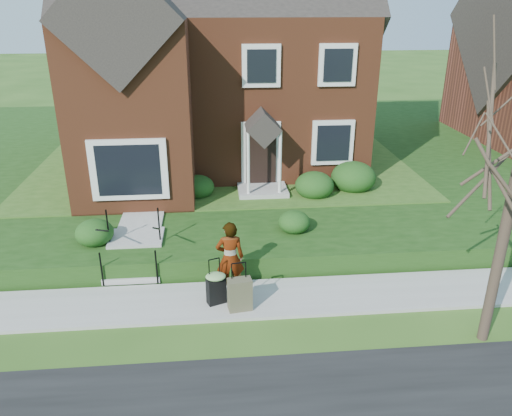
{
  "coord_description": "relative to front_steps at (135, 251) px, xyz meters",
  "views": [
    {
      "loc": [
        -0.42,
        -9.87,
        6.5
      ],
      "look_at": [
        0.67,
        2.0,
        1.5
      ],
      "focal_mm": 35.0,
      "sensor_mm": 36.0,
      "label": 1
    }
  ],
  "objects": [
    {
      "name": "ground",
      "position": [
        2.5,
        -1.84,
        -0.47
      ],
      "size": [
        120.0,
        120.0,
        0.0
      ],
      "primitive_type": "plane",
      "color": "#2D5119",
      "rests_on": "ground"
    },
    {
      "name": "suitcase_olive",
      "position": [
        2.59,
        -2.27,
        -0.01
      ],
      "size": [
        0.56,
        0.37,
        1.14
      ],
      "rotation": [
        0.0,
        0.0,
        0.14
      ],
      "color": "brown",
      "rests_on": "sidewalk"
    },
    {
      "name": "terrace",
      "position": [
        6.5,
        9.06,
        -0.17
      ],
      "size": [
        44.0,
        20.0,
        0.6
      ],
      "primitive_type": "cube",
      "color": "#18380F",
      "rests_on": "ground"
    },
    {
      "name": "walkway",
      "position": [
        0.0,
        3.16,
        0.16
      ],
      "size": [
        1.2,
        6.0,
        0.06
      ],
      "primitive_type": "cube",
      "color": "#9E9B93",
      "rests_on": "terrace"
    },
    {
      "name": "front_steps",
      "position": [
        0.0,
        0.0,
        0.0
      ],
      "size": [
        1.4,
        2.02,
        1.5
      ],
      "color": "#9E9B93",
      "rests_on": "ground"
    },
    {
      "name": "foundation_shrubs",
      "position": [
        3.08,
        3.06,
        0.57
      ],
      "size": [
        9.65,
        4.55,
        1.04
      ],
      "color": "#123810",
      "rests_on": "terrace"
    },
    {
      "name": "sidewalk",
      "position": [
        2.5,
        -1.84,
        -0.43
      ],
      "size": [
        60.0,
        1.6,
        0.08
      ],
      "primitive_type": "cube",
      "color": "#9E9B93",
      "rests_on": "ground"
    },
    {
      "name": "suitcase_black",
      "position": [
        2.07,
        -1.97,
        0.04
      ],
      "size": [
        0.56,
        0.52,
        1.11
      ],
      "rotation": [
        0.0,
        0.0,
        0.37
      ],
      "color": "black",
      "rests_on": "sidewalk"
    },
    {
      "name": "main_house",
      "position": [
        2.29,
        7.76,
        4.79
      ],
      "size": [
        10.4,
        10.2,
        9.4
      ],
      "color": "brown",
      "rests_on": "terrace"
    },
    {
      "name": "woman",
      "position": [
        2.41,
        -1.52,
        0.51
      ],
      "size": [
        0.67,
        0.45,
        1.8
      ],
      "primitive_type": "imported",
      "rotation": [
        0.0,
        0.0,
        3.17
      ],
      "color": "#999999",
      "rests_on": "sidewalk"
    }
  ]
}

